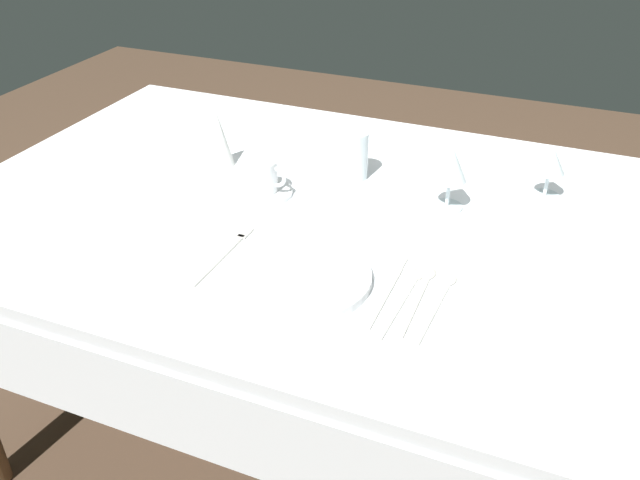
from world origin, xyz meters
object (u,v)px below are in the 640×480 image
spoon_tea (439,299)px  coffee_cup_left (262,176)px  fork_outer (225,253)px  drink_tumbler (354,158)px  napkin_folded (218,138)px  dinner_knife (385,293)px  dinner_plate (295,276)px  spoon_soup (405,293)px  spoon_dessert (420,292)px  wine_glass_left (551,164)px  wine_glass_centre (451,167)px

spoon_tea → coffee_cup_left: (-0.47, 0.24, 0.04)m
fork_outer → spoon_tea: bearing=1.8°
drink_tumbler → napkin_folded: size_ratio=0.80×
fork_outer → coffee_cup_left: (-0.04, 0.25, 0.04)m
spoon_tea → dinner_knife: bearing=-168.3°
dinner_plate → spoon_soup: 0.21m
fork_outer → spoon_soup: 0.37m
dinner_plate → spoon_tea: size_ratio=1.23×
spoon_soup → drink_tumbler: 0.48m
fork_outer → spoon_dessert: bearing=3.0°
dinner_plate → spoon_dessert: 0.23m
spoon_soup → wine_glass_left: wine_glass_left is taller
dinner_knife → wine_glass_left: 0.55m
dinner_knife → drink_tumbler: 0.48m
spoon_soup → spoon_tea: bearing=7.3°
drink_tumbler → dinner_knife: bearing=-63.0°
spoon_tea → drink_tumbler: (-0.31, 0.40, 0.05)m
coffee_cup_left → dinner_knife: bearing=-34.6°
spoon_dessert → drink_tumbler: drink_tumbler is taller
spoon_soup → wine_glass_left: size_ratio=1.83×
fork_outer → napkin_folded: 0.42m
spoon_soup → dinner_plate: bearing=-170.0°
dinner_plate → dinner_knife: bearing=8.0°
fork_outer → spoon_tea: spoon_tea is taller
spoon_tea → drink_tumbler: 0.51m
wine_glass_left → wine_glass_centre: bearing=-145.7°
napkin_folded → spoon_soup: bearing=-30.9°
spoon_tea → spoon_dessert: bearing=169.3°
spoon_tea → wine_glass_left: size_ratio=1.79×
spoon_dessert → spoon_tea: (0.04, -0.01, 0.00)m
coffee_cup_left → spoon_dessert: bearing=-28.2°
napkin_folded → spoon_dessert: bearing=-28.9°
fork_outer → coffee_cup_left: bearing=99.8°
dinner_plate → wine_glass_centre: bearing=63.0°
spoon_tea → coffee_cup_left: size_ratio=2.24×
spoon_tea → coffee_cup_left: 0.53m
spoon_tea → dinner_plate: bearing=-170.6°
fork_outer → wine_glass_left: (0.56, 0.49, 0.08)m
wine_glass_left → napkin_folded: size_ratio=0.87×
dinner_knife → spoon_soup: 0.04m
wine_glass_centre → napkin_folded: wine_glass_centre is taller
dinner_plate → fork_outer: bearing=169.8°
dinner_plate → wine_glass_left: size_ratio=2.20×
spoon_dessert → spoon_tea: same height
wine_glass_left → napkin_folded: (-0.77, -0.13, -0.01)m
fork_outer → dinner_knife: same height
spoon_dessert → wine_glass_centre: wine_glass_centre is taller
dinner_knife → napkin_folded: bearing=146.6°
dinner_knife → coffee_cup_left: (-0.38, 0.26, 0.04)m
fork_outer → napkin_folded: size_ratio=1.57×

